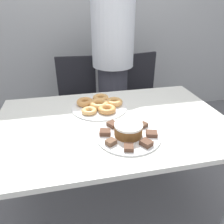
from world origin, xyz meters
name	(u,v)px	position (x,y,z in m)	size (l,w,h in m)	color
ground_plane	(113,204)	(0.00, 0.00, 0.00)	(12.00, 12.00, 0.00)	slate
wall_back	(83,10)	(0.00, 1.57, 1.30)	(8.00, 0.05, 2.60)	#A8AAAD
table	(113,133)	(0.00, 0.00, 0.65)	(1.43, 0.93, 0.74)	silver
person_standing	(113,60)	(0.20, 0.89, 0.89)	(0.39, 0.39, 1.71)	#383842
office_chair_left	(78,106)	(-0.17, 0.90, 0.43)	(0.47, 0.47, 0.91)	black
office_chair_right	(144,100)	(0.55, 0.90, 0.43)	(0.52, 0.52, 0.91)	black
plate_cake	(128,136)	(0.04, -0.19, 0.75)	(0.35, 0.35, 0.01)	white
plate_donuts	(99,107)	(-0.05, 0.19, 0.75)	(0.38, 0.38, 0.01)	white
frosted_cake	(128,130)	(0.04, -0.19, 0.79)	(0.15, 0.15, 0.07)	brown
lamington_0	(152,134)	(0.17, -0.22, 0.77)	(0.07, 0.06, 0.02)	brown
lamington_1	(143,125)	(0.15, -0.12, 0.77)	(0.06, 0.05, 0.02)	#513828
lamington_2	(128,121)	(0.08, -0.07, 0.77)	(0.05, 0.06, 0.02)	brown
lamington_3	(113,124)	(-0.02, -0.08, 0.77)	(0.07, 0.07, 0.02)	brown
lamington_4	(105,132)	(-0.08, -0.16, 0.77)	(0.07, 0.06, 0.03)	brown
lamington_5	(111,142)	(-0.07, -0.25, 0.77)	(0.06, 0.06, 0.03)	brown
lamington_6	(129,147)	(0.01, -0.31, 0.76)	(0.06, 0.07, 0.02)	brown
lamington_7	(146,143)	(0.11, -0.30, 0.77)	(0.07, 0.07, 0.03)	brown
donut_0	(99,104)	(-0.05, 0.19, 0.77)	(0.14, 0.14, 0.04)	tan
donut_1	(85,102)	(-0.15, 0.25, 0.77)	(0.12, 0.12, 0.04)	#D18E4C
donut_2	(89,111)	(-0.13, 0.11, 0.77)	(0.10, 0.10, 0.03)	#E5AD66
donut_3	(107,109)	(-0.02, 0.11, 0.77)	(0.12, 0.12, 0.04)	#D18E4C
donut_4	(114,102)	(0.05, 0.20, 0.77)	(0.12, 0.12, 0.04)	tan
donut_5	(101,98)	(-0.03, 0.30, 0.77)	(0.12, 0.12, 0.04)	tan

